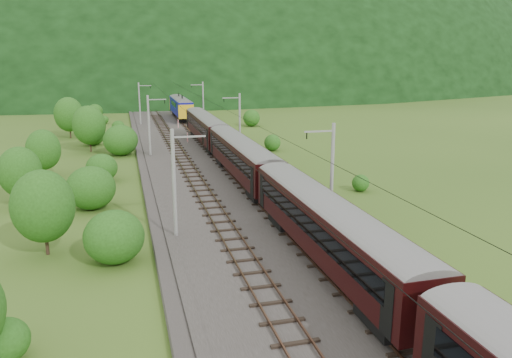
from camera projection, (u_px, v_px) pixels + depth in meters
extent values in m
plane|color=#3A5A1C|center=(256.00, 232.00, 38.88)|extent=(600.00, 600.00, 0.00)
cube|color=#38332D|center=(230.00, 196.00, 48.21)|extent=(14.00, 220.00, 0.30)
cube|color=brown|center=(197.00, 195.00, 47.35)|extent=(0.08, 220.00, 0.15)
cube|color=brown|center=(212.00, 194.00, 47.71)|extent=(0.08, 220.00, 0.15)
cube|color=black|center=(205.00, 196.00, 47.56)|extent=(2.40, 220.00, 0.12)
cube|color=brown|center=(246.00, 191.00, 48.55)|extent=(0.08, 220.00, 0.15)
cube|color=brown|center=(261.00, 190.00, 48.91)|extent=(0.08, 220.00, 0.15)
cube|color=black|center=(253.00, 192.00, 48.77)|extent=(2.40, 220.00, 0.12)
cylinder|color=gray|center=(174.00, 184.00, 36.28)|extent=(0.28, 0.28, 8.00)
cube|color=gray|center=(189.00, 137.00, 35.76)|extent=(2.40, 0.12, 0.12)
cylinder|color=black|center=(203.00, 140.00, 36.09)|extent=(0.10, 0.10, 0.50)
cylinder|color=gray|center=(149.00, 125.00, 66.28)|extent=(0.28, 0.28, 8.00)
cube|color=gray|center=(157.00, 99.00, 65.76)|extent=(2.40, 0.12, 0.12)
cylinder|color=black|center=(165.00, 102.00, 66.08)|extent=(0.10, 0.10, 0.50)
cylinder|color=gray|center=(140.00, 104.00, 96.28)|extent=(0.28, 0.28, 8.00)
cube|color=gray|center=(145.00, 86.00, 95.76)|extent=(2.40, 0.12, 0.12)
cylinder|color=black|center=(150.00, 87.00, 96.08)|extent=(0.10, 0.10, 0.50)
cylinder|color=gray|center=(135.00, 92.00, 126.28)|extent=(0.28, 0.28, 8.00)
cube|color=gray|center=(139.00, 78.00, 125.76)|extent=(2.40, 0.12, 0.12)
cylinder|color=black|center=(143.00, 80.00, 126.08)|extent=(0.10, 0.10, 0.50)
cylinder|color=gray|center=(132.00, 85.00, 156.27)|extent=(0.28, 0.28, 8.00)
cube|color=gray|center=(135.00, 74.00, 155.75)|extent=(2.40, 0.12, 0.12)
cylinder|color=black|center=(138.00, 75.00, 156.08)|extent=(0.10, 0.10, 0.50)
cylinder|color=gray|center=(332.00, 173.00, 39.39)|extent=(0.28, 0.28, 8.00)
cube|color=gray|center=(319.00, 131.00, 38.27)|extent=(2.40, 0.12, 0.12)
cylinder|color=black|center=(307.00, 136.00, 38.09)|extent=(0.10, 0.10, 0.50)
cylinder|color=gray|center=(240.00, 122.00, 69.39)|extent=(0.28, 0.28, 8.00)
cube|color=gray|center=(231.00, 98.00, 68.27)|extent=(2.40, 0.12, 0.12)
cylinder|color=black|center=(224.00, 100.00, 68.09)|extent=(0.10, 0.10, 0.50)
cylinder|color=gray|center=(203.00, 102.00, 99.39)|extent=(0.28, 0.28, 8.00)
cube|color=gray|center=(197.00, 85.00, 98.27)|extent=(2.40, 0.12, 0.12)
cylinder|color=black|center=(192.00, 86.00, 98.09)|extent=(0.10, 0.10, 0.50)
cylinder|color=gray|center=(184.00, 91.00, 129.39)|extent=(0.28, 0.28, 8.00)
cube|color=gray|center=(179.00, 78.00, 128.26)|extent=(2.40, 0.12, 0.12)
cylinder|color=black|center=(175.00, 79.00, 128.09)|extent=(0.10, 0.10, 0.50)
cylinder|color=gray|center=(171.00, 84.00, 159.38)|extent=(0.28, 0.28, 8.00)
cube|color=gray|center=(167.00, 74.00, 158.26)|extent=(2.40, 0.12, 0.12)
cylinder|color=black|center=(164.00, 75.00, 158.08)|extent=(0.10, 0.10, 0.50)
cylinder|color=black|center=(203.00, 125.00, 45.93)|extent=(0.03, 198.00, 0.03)
cylinder|color=black|center=(253.00, 124.00, 47.14)|extent=(0.03, 198.00, 0.03)
ellipsoid|color=black|center=(138.00, 79.00, 282.61)|extent=(504.00, 360.00, 244.00)
cube|color=black|center=(328.00, 227.00, 31.05)|extent=(2.91, 22.10, 3.01)
cylinder|color=gray|center=(328.00, 206.00, 30.72)|extent=(2.91, 21.99, 2.91)
cube|color=black|center=(305.00, 224.00, 30.59)|extent=(0.05, 19.45, 1.16)
cube|color=black|center=(350.00, 220.00, 31.33)|extent=(0.05, 19.45, 1.16)
cube|color=black|center=(389.00, 316.00, 24.27)|extent=(2.21, 3.21, 0.90)
cube|color=black|center=(288.00, 219.00, 38.77)|extent=(2.21, 3.21, 0.90)
cube|color=black|center=(242.00, 156.00, 52.72)|extent=(2.91, 22.10, 3.01)
cylinder|color=gray|center=(242.00, 144.00, 52.39)|extent=(2.91, 21.99, 2.91)
cube|color=black|center=(228.00, 154.00, 52.26)|extent=(0.05, 19.45, 1.16)
cube|color=black|center=(255.00, 152.00, 53.00)|extent=(0.05, 19.45, 1.16)
cube|color=black|center=(261.00, 193.00, 45.94)|extent=(2.21, 3.21, 0.90)
cube|color=black|center=(227.00, 160.00, 60.45)|extent=(2.21, 3.21, 0.90)
cube|color=black|center=(206.00, 127.00, 74.40)|extent=(2.91, 22.10, 3.01)
cylinder|color=gray|center=(206.00, 118.00, 74.07)|extent=(2.91, 21.99, 2.91)
cube|color=black|center=(196.00, 125.00, 73.94)|extent=(0.05, 19.45, 1.16)
cube|color=black|center=(216.00, 124.00, 74.68)|extent=(0.05, 19.45, 1.16)
cube|color=black|center=(216.00, 149.00, 67.62)|extent=(2.21, 3.21, 0.90)
cube|color=black|center=(198.00, 132.00, 82.12)|extent=(2.21, 3.21, 0.90)
cube|color=#131497|center=(181.00, 106.00, 104.55)|extent=(2.91, 18.08, 3.01)
cylinder|color=gray|center=(181.00, 100.00, 104.22)|extent=(2.91, 17.99, 2.91)
cube|color=black|center=(174.00, 105.00, 104.09)|extent=(0.05, 15.91, 1.16)
cube|color=black|center=(188.00, 104.00, 104.83)|extent=(0.05, 15.91, 1.16)
cube|color=black|center=(185.00, 119.00, 99.08)|extent=(2.21, 3.21, 0.90)
cube|color=black|center=(178.00, 112.00, 110.95)|extent=(2.21, 3.21, 0.90)
cube|color=yellow|center=(176.00, 103.00, 112.88)|extent=(2.97, 0.50, 2.71)
cube|color=yellow|center=(186.00, 112.00, 96.31)|extent=(2.97, 0.50, 2.71)
cube|color=black|center=(179.00, 95.00, 106.86)|extent=(0.08, 1.60, 0.90)
cylinder|color=red|center=(188.00, 137.00, 77.05)|extent=(0.16, 0.16, 1.46)
cylinder|color=red|center=(178.00, 124.00, 92.27)|extent=(0.16, 0.16, 1.52)
cylinder|color=black|center=(174.00, 160.00, 59.83)|extent=(0.12, 0.12, 1.76)
sphere|color=red|center=(174.00, 152.00, 59.61)|extent=(0.21, 0.21, 0.21)
ellipsoid|color=#245316|center=(4.00, 341.00, 22.26)|extent=(2.23, 2.23, 2.00)
ellipsoid|color=#245316|center=(114.00, 237.00, 32.73)|extent=(3.96, 3.96, 3.57)
ellipsoid|color=#245316|center=(91.00, 188.00, 44.23)|extent=(4.31, 4.31, 3.88)
ellipsoid|color=#245316|center=(102.00, 168.00, 54.09)|extent=(3.37, 3.37, 3.04)
ellipsoid|color=#245316|center=(121.00, 140.00, 68.06)|extent=(4.68, 4.68, 4.21)
ellipsoid|color=#245316|center=(93.00, 135.00, 75.92)|extent=(3.56, 3.56, 3.21)
ellipsoid|color=#245316|center=(118.00, 126.00, 88.80)|extent=(2.30, 2.30, 2.07)
ellipsoid|color=#245316|center=(104.00, 120.00, 99.84)|extent=(1.83, 1.83, 1.65)
ellipsoid|color=#245316|center=(95.00, 111.00, 109.29)|extent=(3.31, 3.31, 2.98)
ellipsoid|color=#245316|center=(111.00, 103.00, 122.56)|extent=(4.36, 4.36, 3.93)
cylinder|color=black|center=(46.00, 232.00, 34.08)|extent=(0.24, 0.24, 3.25)
ellipsoid|color=#245316|center=(43.00, 206.00, 33.63)|extent=(4.18, 4.18, 5.01)
cylinder|color=black|center=(22.00, 190.00, 45.27)|extent=(0.24, 0.24, 2.97)
ellipsoid|color=#245316|center=(20.00, 172.00, 44.86)|extent=(3.82, 3.82, 4.58)
cylinder|color=black|center=(45.00, 164.00, 56.07)|extent=(0.24, 0.24, 2.93)
ellipsoid|color=#245316|center=(43.00, 150.00, 55.66)|extent=(3.77, 3.77, 4.53)
cylinder|color=black|center=(90.00, 139.00, 70.65)|extent=(0.24, 0.24, 3.57)
ellipsoid|color=#245316|center=(89.00, 125.00, 70.16)|extent=(4.58, 4.58, 5.50)
cylinder|color=black|center=(70.00, 127.00, 82.34)|extent=(0.24, 0.24, 3.67)
ellipsoid|color=#245316|center=(69.00, 114.00, 81.83)|extent=(4.72, 4.72, 5.66)
cylinder|color=black|center=(74.00, 122.00, 93.88)|extent=(0.24, 0.24, 2.25)
ellipsoid|color=#245316|center=(73.00, 115.00, 93.57)|extent=(2.90, 2.90, 3.48)
ellipsoid|color=#245316|center=(361.00, 184.00, 50.25)|extent=(1.73, 1.73, 1.56)
ellipsoid|color=#245316|center=(272.00, 143.00, 71.58)|extent=(2.35, 2.35, 2.12)
ellipsoid|color=#245316|center=(251.00, 119.00, 96.17)|extent=(3.23, 3.23, 2.90)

